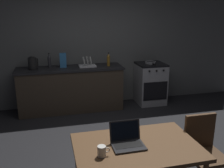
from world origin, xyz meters
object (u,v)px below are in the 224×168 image
object	(u,v)px
dish_rack	(87,64)
cereal_box	(63,60)
coffee_mug	(102,151)
electric_kettle	(33,63)
dining_table	(136,151)
chair	(203,148)
stove_oven	(150,83)
frying_pan	(151,62)
bottle_b	(49,61)
bottle	(108,60)
laptop	(127,141)

from	to	relation	value
dish_rack	cereal_box	bearing A→B (deg)	177.66
coffee_mug	electric_kettle	bearing A→B (deg)	103.64
dining_table	chair	xyz separation A→B (m)	(0.85, 0.11, -0.14)
stove_oven	cereal_box	world-z (taller)	cereal_box
dining_table	frying_pan	distance (m)	3.23
frying_pan	bottle_b	world-z (taller)	bottle_b
chair	stove_oven	bearing A→B (deg)	88.89
electric_kettle	coffee_mug	bearing A→B (deg)	-76.36
chair	cereal_box	world-z (taller)	cereal_box
stove_oven	dining_table	xyz separation A→B (m)	(-1.37, -2.95, 0.19)
bottle_b	stove_oven	bearing A→B (deg)	-2.18
bottle	coffee_mug	bearing A→B (deg)	-104.41
chair	laptop	bearing A→B (deg)	-165.65
coffee_mug	dish_rack	size ratio (longest dim) A/B	0.35
chair	bottle_b	world-z (taller)	bottle_b
stove_oven	electric_kettle	size ratio (longest dim) A/B	3.67
laptop	bottle	bearing A→B (deg)	73.90
stove_oven	coffee_mug	distance (m)	3.54
coffee_mug	stove_oven	bearing A→B (deg)	60.25
chair	coffee_mug	bearing A→B (deg)	-160.57
electric_kettle	chair	bearing A→B (deg)	-55.25
electric_kettle	dish_rack	world-z (taller)	electric_kettle
dining_table	cereal_box	world-z (taller)	cereal_box
frying_pan	coffee_mug	world-z (taller)	frying_pan
cereal_box	chair	bearing A→B (deg)	-64.25
frying_pan	dish_rack	xyz separation A→B (m)	(-1.39, 0.03, 0.02)
stove_oven	bottle_b	world-z (taller)	bottle_b
frying_pan	dish_rack	world-z (taller)	dish_rack
coffee_mug	cereal_box	world-z (taller)	cereal_box
dining_table	frying_pan	bearing A→B (deg)	65.21
bottle	cereal_box	bearing A→B (deg)	175.68
coffee_mug	cereal_box	size ratio (longest dim) A/B	0.40
dish_rack	bottle_b	bearing A→B (deg)	173.98
laptop	frying_pan	distance (m)	3.24
bottle	bottle_b	size ratio (longest dim) A/B	0.96
stove_oven	electric_kettle	bearing A→B (deg)	179.94
cereal_box	dish_rack	xyz separation A→B (m)	(0.49, -0.02, -0.10)
coffee_mug	dish_rack	xyz separation A→B (m)	(0.34, 3.07, 0.19)
dining_table	cereal_box	size ratio (longest dim) A/B	4.22
bottle_b	coffee_mug	bearing A→B (deg)	-82.38
dining_table	chair	distance (m)	0.87
cereal_box	bottle_b	xyz separation A→B (m)	(-0.27, 0.06, -0.01)
bottle	stove_oven	bearing A→B (deg)	2.79
frying_pan	bottle_b	bearing A→B (deg)	177.10
chair	frying_pan	world-z (taller)	frying_pan
stove_oven	cereal_box	distance (m)	2.00
electric_kettle	bottle_b	size ratio (longest dim) A/B	0.85
chair	electric_kettle	size ratio (longest dim) A/B	3.52
chair	cereal_box	bearing A→B (deg)	125.01
bottle_b	electric_kettle	bearing A→B (deg)	-166.09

